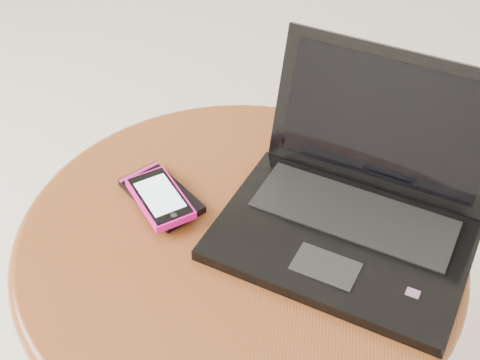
# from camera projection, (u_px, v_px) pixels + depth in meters

# --- Properties ---
(table) EXTENTS (0.60, 0.60, 0.48)m
(table) POSITION_uv_depth(u_px,v_px,m) (239.00, 281.00, 0.92)
(table) COLOR #54281B
(table) RESTS_ON ground
(laptop) EXTENTS (0.39, 0.37, 0.20)m
(laptop) POSITION_uv_depth(u_px,v_px,m) (355.00, 205.00, 0.84)
(laptop) COLOR black
(laptop) RESTS_ON table
(phone_black) EXTENTS (0.13, 0.13, 0.01)m
(phone_black) POSITION_uv_depth(u_px,v_px,m) (161.00, 195.00, 0.90)
(phone_black) COLOR black
(phone_black) RESTS_ON table
(phone_pink) EXTENTS (0.11, 0.12, 0.01)m
(phone_pink) POSITION_uv_depth(u_px,v_px,m) (160.00, 198.00, 0.88)
(phone_pink) COLOR #F00F97
(phone_pink) RESTS_ON phone_black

